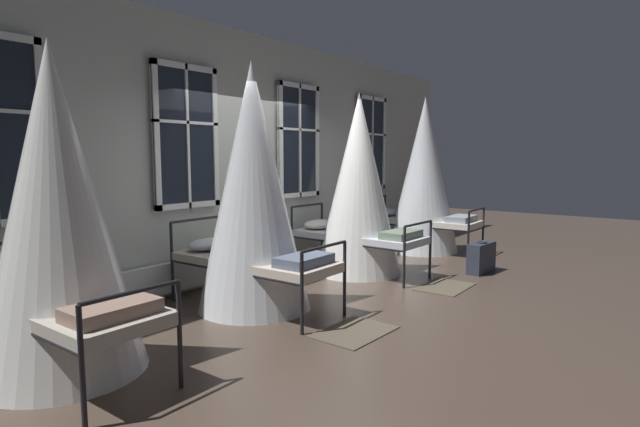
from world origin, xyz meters
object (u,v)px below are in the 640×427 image
object	(u,v)px
cot_third	(359,186)
cot_fourth	(424,177)
cot_first	(57,215)
cot_second	(253,190)
suitcase_dark	(481,258)

from	to	relation	value
cot_third	cot_fourth	world-z (taller)	cot_fourth
cot_first	cot_second	world-z (taller)	cot_second
cot_first	suitcase_dark	world-z (taller)	cot_first
cot_second	cot_third	size ratio (longest dim) A/B	1.05
cot_third	cot_fourth	bearing A→B (deg)	-88.26
cot_fourth	suitcase_dark	size ratio (longest dim) A/B	4.76
cot_third	suitcase_dark	xyz separation A→B (m)	(1.08, -1.45, -1.04)
cot_second	cot_fourth	size ratio (longest dim) A/B	1.00
cot_fourth	suitcase_dark	xyz separation A→B (m)	(-1.07, -1.46, -1.11)
cot_third	cot_second	bearing A→B (deg)	92.12
cot_second	cot_fourth	bearing A→B (deg)	-90.53
cot_second	cot_third	distance (m)	2.18
cot_fourth	suitcase_dark	world-z (taller)	cot_fourth
cot_first	cot_second	size ratio (longest dim) A/B	0.95
suitcase_dark	cot_third	bearing A→B (deg)	131.69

